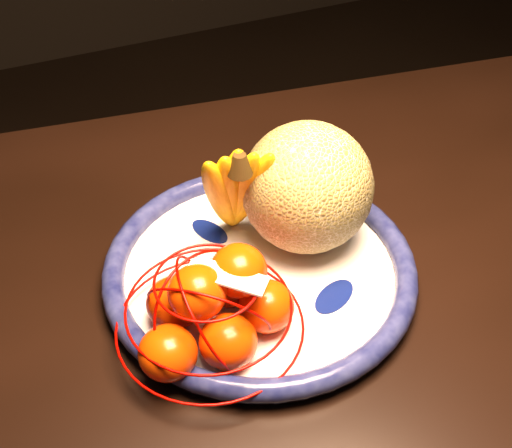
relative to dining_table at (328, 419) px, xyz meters
name	(u,v)px	position (x,y,z in m)	size (l,w,h in m)	color
dining_table	(328,419)	(0.00, 0.00, 0.00)	(1.71, 1.16, 0.80)	black
fruit_bowl	(260,270)	(-0.02, 0.13, 0.10)	(0.33, 0.33, 0.03)	white
cantaloupe	(307,187)	(0.05, 0.16, 0.17)	(0.14, 0.14, 0.14)	olive
banana_bunch	(235,187)	(-0.02, 0.19, 0.17)	(0.10, 0.09, 0.15)	yellow
mandarin_bag	(214,308)	(-0.09, 0.07, 0.13)	(0.18, 0.18, 0.11)	#FF3D00
price_tag	(227,276)	(-0.08, 0.07, 0.18)	(0.07, 0.03, 0.00)	white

